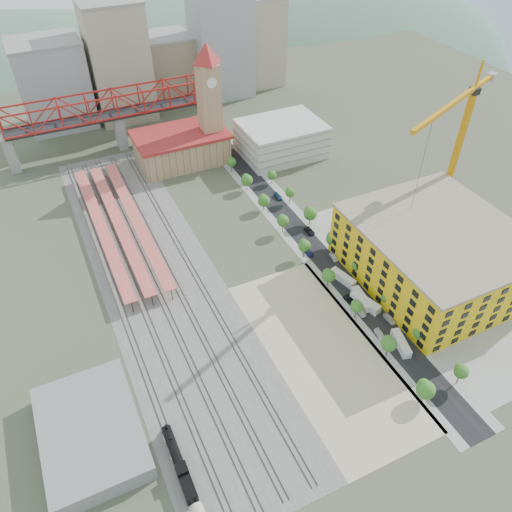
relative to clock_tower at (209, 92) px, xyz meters
name	(u,v)px	position (x,y,z in m)	size (l,w,h in m)	color
ground	(283,276)	(-8.00, -79.99, -28.70)	(400.00, 400.00, 0.00)	#474C38
ballast_strip	(157,275)	(-44.00, -62.49, -28.67)	(36.00, 165.00, 0.06)	#605E59
dirt_lot	(323,351)	(-12.00, -111.49, -28.67)	(28.00, 67.00, 0.06)	tan
street_asphalt	(303,236)	(8.00, -64.99, -28.67)	(12.00, 170.00, 0.06)	black
sidewalk_west	(289,240)	(2.50, -64.99, -28.68)	(3.00, 170.00, 0.04)	gray
sidewalk_east	(317,232)	(13.50, -64.99, -28.68)	(3.00, 170.00, 0.04)	gray
construction_pad	(436,273)	(37.00, -99.99, -28.67)	(50.00, 90.00, 0.06)	gray
rail_tracks	(152,276)	(-45.80, -62.49, -28.55)	(26.56, 160.00, 0.18)	#382B23
platform_canopies	(119,222)	(-49.00, -34.99, -24.70)	(16.00, 80.00, 4.12)	#DD6555
station_hall	(181,147)	(-13.00, 2.01, -22.03)	(38.00, 24.00, 13.10)	tan
clock_tower	(209,92)	(0.00, 0.00, 0.00)	(12.00, 12.00, 52.00)	tan
parking_garage	(281,139)	(28.00, -9.99, -21.70)	(34.00, 26.00, 14.00)	silver
truss_bridge	(116,107)	(-33.00, 25.01, -9.83)	(94.00, 9.60, 25.60)	gray
construction_building	(435,253)	(34.00, -99.99, -19.29)	(44.60, 50.60, 18.80)	#FFB215
warehouse	(91,432)	(-74.00, -109.99, -26.20)	(22.00, 32.00, 5.00)	gray
street_trees	(318,253)	(8.00, -74.99, -28.70)	(15.40, 124.40, 8.00)	#2B6E21
skyline	(162,58)	(-0.53, 62.32, -5.89)	(133.00, 46.00, 60.00)	#9EA0A3
distant_hills	(179,133)	(37.28, 180.01, -108.23)	(647.00, 264.00, 227.00)	#4C6B59
locomotive	(178,460)	(-58.00, -124.74, -26.85)	(2.56, 19.77, 4.94)	black
tower_crane	(458,133)	(54.41, -78.13, 6.52)	(49.98, 22.55, 57.07)	orange
site_trailer_a	(401,343)	(8.00, -119.06, -27.47)	(2.36, 8.95, 2.45)	silver
site_trailer_b	(365,303)	(8.00, -102.16, -27.36)	(2.57, 9.77, 2.67)	silver
site_trailer_c	(362,299)	(8.00, -100.43, -27.43)	(2.43, 9.23, 2.53)	silver
site_trailer_d	(343,278)	(8.00, -90.12, -27.46)	(2.37, 9.01, 2.46)	silver
car_0	(380,335)	(5.00, -113.79, -27.91)	(1.85, 4.60, 1.57)	silver
car_1	(360,312)	(5.00, -104.06, -27.98)	(1.52, 4.36, 1.44)	#939297
car_2	(350,300)	(5.00, -98.89, -28.03)	(2.20, 4.77, 1.33)	black
car_3	(309,252)	(5.00, -74.04, -28.04)	(1.84, 4.54, 1.32)	navy
car_4	(390,319)	(11.00, -110.12, -27.90)	(1.88, 4.66, 1.59)	silver
car_5	(333,257)	(11.00, -79.91, -28.01)	(1.46, 4.17, 1.38)	#999A9E
car_6	(310,231)	(11.00, -64.25, -28.02)	(2.24, 4.85, 1.35)	black
car_7	(278,196)	(11.00, -40.31, -28.00)	(1.94, 4.77, 1.38)	navy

